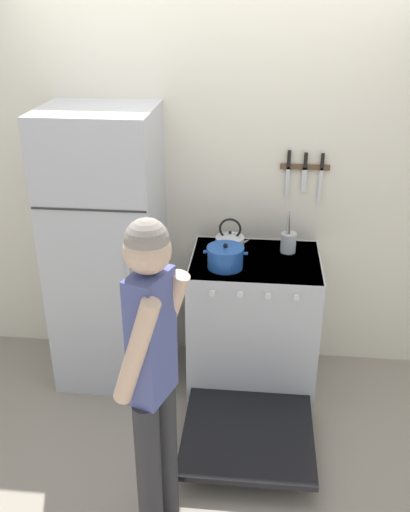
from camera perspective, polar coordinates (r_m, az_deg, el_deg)
ground_plane at (r=4.31m, az=0.67°, el=-9.24°), size 14.00×14.00×0.00m
wall_back at (r=3.76m, az=0.81°, el=7.19°), size 10.00×0.06×2.55m
refrigerator at (r=3.70m, az=-9.75°, el=0.43°), size 0.68×0.63×1.82m
stove_range at (r=3.75m, az=4.81°, el=-6.91°), size 0.81×1.37×0.91m
dutch_oven_pot at (r=3.43m, az=2.04°, el=-0.12°), size 0.27×0.23×0.16m
tea_kettle at (r=3.66m, az=2.54°, el=1.51°), size 0.23×0.18×0.22m
utensil_jar at (r=3.66m, az=8.33°, el=1.43°), size 0.10×0.10×0.28m
person at (r=2.54m, az=-5.23°, el=-11.27°), size 0.34×0.39×1.65m
wall_knife_strip at (r=3.67m, az=9.95°, el=8.74°), size 0.31×0.03×0.34m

